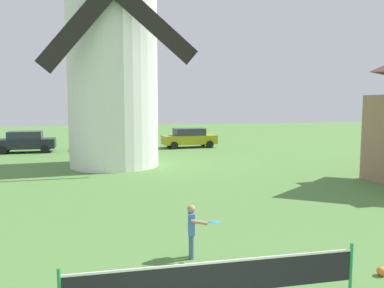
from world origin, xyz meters
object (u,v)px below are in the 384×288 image
object	(u,v)px
stray_ball	(381,271)
player_far	(192,228)
windmill	(112,49)
parked_car_cream	(108,139)
tennis_net	(217,278)
parked_car_mustard	(189,138)
parked_car_black	(25,141)

from	to	relation	value
stray_ball	player_far	bearing A→B (deg)	154.09
windmill	parked_car_cream	size ratio (longest dim) A/B	3.16
tennis_net	stray_ball	bearing A→B (deg)	11.35
stray_ball	parked_car_mustard	size ratio (longest dim) A/B	0.04
stray_ball	tennis_net	bearing A→B (deg)	-168.65
player_far	parked_car_black	world-z (taller)	parked_car_black
tennis_net	parked_car_black	distance (m)	25.46
windmill	parked_car_mustard	world-z (taller)	windmill
player_far	parked_car_cream	xyz separation A→B (m)	(-1.79, 22.55, 0.08)
stray_ball	parked_car_mustard	world-z (taller)	parked_car_mustard
player_far	stray_ball	xyz separation A→B (m)	(3.71, -1.80, -0.63)
parked_car_mustard	parked_car_black	bearing A→B (deg)	-177.71
player_far	parked_car_black	size ratio (longest dim) A/B	0.30
player_far	parked_car_cream	distance (m)	22.62
windmill	parked_car_cream	distance (m)	10.18
player_far	parked_car_cream	world-z (taller)	parked_car_cream
windmill	stray_ball	size ratio (longest dim) A/B	67.95
parked_car_black	parked_car_cream	bearing A→B (deg)	7.87
tennis_net	parked_car_cream	bearing A→B (deg)	93.77
tennis_net	stray_ball	distance (m)	3.97
parked_car_cream	stray_ball	bearing A→B (deg)	-77.27
tennis_net	parked_car_cream	world-z (taller)	parked_car_cream
tennis_net	parked_car_cream	xyz separation A→B (m)	(-1.65, 25.12, 0.12)
parked_car_cream	parked_car_mustard	distance (m)	6.45
windmill	parked_car_mustard	distance (m)	11.65
windmill	tennis_net	distance (m)	17.84
player_far	stray_ball	bearing A→B (deg)	-25.91
stray_ball	parked_car_cream	size ratio (longest dim) A/B	0.05
windmill	tennis_net	size ratio (longest dim) A/B	2.61
windmill	parked_car_cream	world-z (taller)	windmill
stray_ball	parked_car_black	xyz separation A→B (m)	(-11.43, 23.53, 0.71)
stray_ball	parked_car_black	bearing A→B (deg)	115.91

